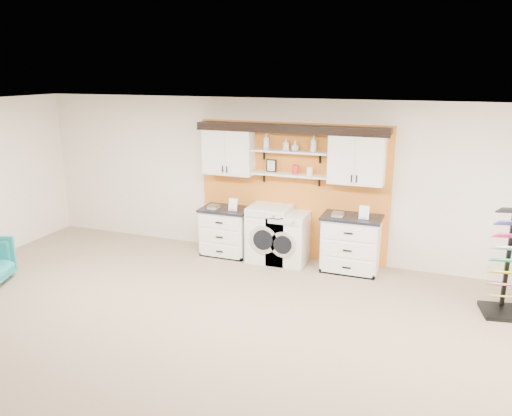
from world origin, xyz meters
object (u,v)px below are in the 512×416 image
at_px(dryer, 289,238).
at_px(sample_rack, 509,277).
at_px(base_cabinet_left, 226,231).
at_px(washer, 270,233).
at_px(base_cabinet_right, 351,243).

relative_size(dryer, sample_rack, 0.53).
relative_size(base_cabinet_left, dryer, 0.99).
bearing_deg(base_cabinet_left, dryer, -0.17).
distance_m(washer, dryer, 0.35).
xyz_separation_m(dryer, sample_rack, (3.37, -0.80, 0.09)).
xyz_separation_m(base_cabinet_left, base_cabinet_right, (2.26, -0.00, 0.04)).
relative_size(base_cabinet_left, sample_rack, 0.52).
distance_m(base_cabinet_left, washer, 0.83).
height_order(washer, sample_rack, sample_rack).
bearing_deg(base_cabinet_left, washer, -0.23).
bearing_deg(sample_rack, base_cabinet_right, 150.71).
distance_m(dryer, sample_rack, 3.47).
height_order(dryer, sample_rack, sample_rack).
relative_size(base_cabinet_left, base_cabinet_right, 0.91).
bearing_deg(sample_rack, washer, 157.87).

